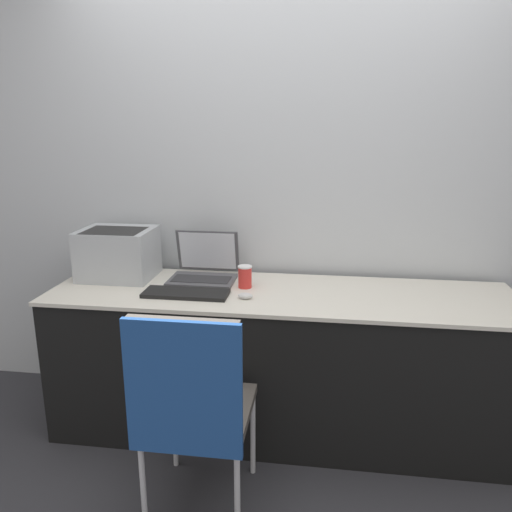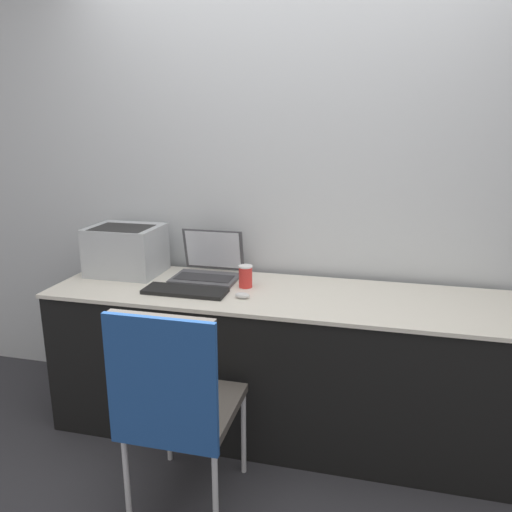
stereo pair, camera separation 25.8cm
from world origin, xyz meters
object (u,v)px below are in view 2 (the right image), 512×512
object	(u,v)px
printer	(126,248)
laptop_left	(208,268)
external_keyboard	(185,291)
chair	(174,395)
mouse	(242,295)
coffee_cup	(245,276)

from	to	relation	value
printer	laptop_left	distance (m)	0.50
printer	external_keyboard	world-z (taller)	printer
external_keyboard	laptop_left	bearing A→B (deg)	84.66
printer	external_keyboard	size ratio (longest dim) A/B	0.92
external_keyboard	chair	bearing A→B (deg)	-72.88
mouse	chair	size ratio (longest dim) A/B	0.08
printer	mouse	distance (m)	0.82
mouse	chair	world-z (taller)	chair
printer	chair	size ratio (longest dim) A/B	0.41
printer	external_keyboard	bearing A→B (deg)	-28.39
external_keyboard	mouse	xyz separation A→B (m)	(0.31, -0.01, 0.01)
printer	external_keyboard	distance (m)	0.54
external_keyboard	chair	xyz separation A→B (m)	(0.19, -0.62, -0.22)
coffee_cup	chair	size ratio (longest dim) A/B	0.12
laptop_left	external_keyboard	bearing A→B (deg)	-95.34
mouse	external_keyboard	bearing A→B (deg)	178.19
external_keyboard	chair	size ratio (longest dim) A/B	0.45
mouse	printer	bearing A→B (deg)	161.44
printer	coffee_cup	bearing A→B (deg)	-6.32
external_keyboard	chair	world-z (taller)	chair
laptop_left	chair	world-z (taller)	laptop_left
laptop_left	chair	bearing A→B (deg)	-79.68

